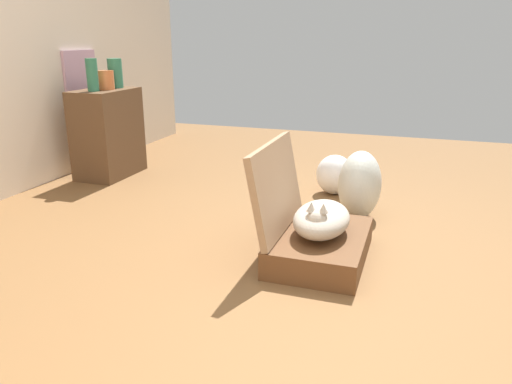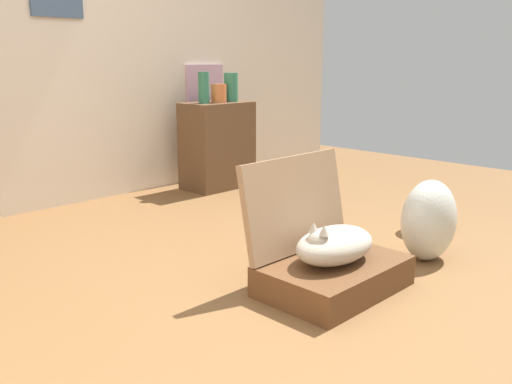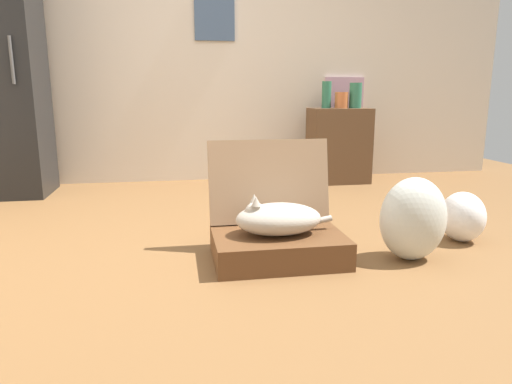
% 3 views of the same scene
% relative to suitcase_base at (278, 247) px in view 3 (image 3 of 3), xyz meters
% --- Properties ---
extents(ground_plane, '(7.68, 7.68, 0.00)m').
position_rel_suitcase_base_xyz_m(ground_plane, '(-0.36, 0.13, -0.07)').
color(ground_plane, brown).
rests_on(ground_plane, ground).
extents(wall_back, '(6.40, 0.15, 2.60)m').
position_rel_suitcase_base_xyz_m(wall_back, '(-0.35, 2.39, 1.23)').
color(wall_back, beige).
rests_on(wall_back, ground).
extents(suitcase_base, '(0.67, 0.46, 0.14)m').
position_rel_suitcase_base_xyz_m(suitcase_base, '(0.00, 0.00, 0.00)').
color(suitcase_base, brown).
rests_on(suitcase_base, ground).
extents(suitcase_lid, '(0.67, 0.12, 0.46)m').
position_rel_suitcase_base_xyz_m(suitcase_lid, '(0.00, 0.24, 0.30)').
color(suitcase_lid, '#9B7756').
rests_on(suitcase_lid, suitcase_base).
extents(cat, '(0.52, 0.28, 0.21)m').
position_rel_suitcase_base_xyz_m(cat, '(-0.01, 0.00, 0.15)').
color(cat, '#B2A899').
rests_on(cat, suitcase_base).
extents(plastic_bag_white, '(0.35, 0.27, 0.43)m').
position_rel_suitcase_base_xyz_m(plastic_bag_white, '(0.68, -0.10, 0.15)').
color(plastic_bag_white, silver).
rests_on(plastic_bag_white, ground).
extents(plastic_bag_clear, '(0.25, 0.27, 0.29)m').
position_rel_suitcase_base_xyz_m(plastic_bag_clear, '(1.12, 0.13, 0.07)').
color(plastic_bag_clear, white).
rests_on(plastic_bag_clear, ground).
extents(refrigerator, '(0.60, 0.60, 1.98)m').
position_rel_suitcase_base_xyz_m(refrigerator, '(-1.87, 1.93, 0.92)').
color(refrigerator, black).
rests_on(refrigerator, ground).
extents(side_table, '(0.55, 0.35, 0.70)m').
position_rel_suitcase_base_xyz_m(side_table, '(1.03, 1.98, 0.28)').
color(side_table, brown).
rests_on(side_table, ground).
extents(vase_tall, '(0.09, 0.09, 0.25)m').
position_rel_suitcase_base_xyz_m(vase_tall, '(0.89, 1.98, 0.76)').
color(vase_tall, '#2D7051').
rests_on(vase_tall, side_table).
extents(vase_short, '(0.11, 0.11, 0.23)m').
position_rel_suitcase_base_xyz_m(vase_short, '(1.17, 1.96, 0.75)').
color(vase_short, '#2D7051').
rests_on(vase_short, side_table).
extents(vase_round, '(0.12, 0.12, 0.15)m').
position_rel_suitcase_base_xyz_m(vase_round, '(1.03, 1.95, 0.71)').
color(vase_round, '#CC6B38').
rests_on(vase_round, side_table).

